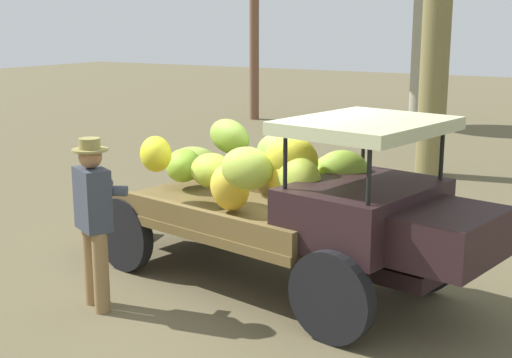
{
  "coord_description": "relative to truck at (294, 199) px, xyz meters",
  "views": [
    {
      "loc": [
        3.89,
        -6.36,
        2.74
      ],
      "look_at": [
        0.14,
        -0.05,
        1.09
      ],
      "focal_mm": 49.69,
      "sensor_mm": 36.0,
      "label": 1
    }
  ],
  "objects": [
    {
      "name": "ground_plane",
      "position": [
        -0.63,
        0.1,
        -0.95
      ],
      "size": [
        60.0,
        60.0,
        0.0
      ],
      "primitive_type": "plane",
      "color": "brown"
    },
    {
      "name": "farmer",
      "position": [
        -1.37,
        -1.48,
        0.01
      ],
      "size": [
        0.57,
        0.54,
        1.67
      ],
      "rotation": [
        0.0,
        0.0,
        1.12
      ],
      "color": "olive",
      "rests_on": "ground"
    },
    {
      "name": "wooden_crate",
      "position": [
        -2.83,
        0.44,
        -0.76
      ],
      "size": [
        0.54,
        0.48,
        0.36
      ],
      "primitive_type": "cube",
      "rotation": [
        0.0,
        0.0,
        0.25
      ],
      "color": "#886148",
      "rests_on": "ground"
    },
    {
      "name": "truck",
      "position": [
        0.0,
        0.0,
        0.0
      ],
      "size": [
        4.63,
        2.38,
        1.85
      ],
      "rotation": [
        0.0,
        0.0,
        -0.18
      ],
      "color": "black",
      "rests_on": "ground"
    }
  ]
}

